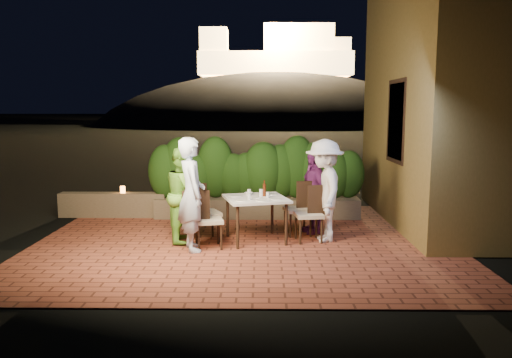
{
  "coord_description": "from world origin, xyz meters",
  "views": [
    {
      "loc": [
        0.3,
        -7.85,
        2.24
      ],
      "look_at": [
        0.2,
        0.52,
        1.05
      ],
      "focal_mm": 35.0,
      "sensor_mm": 36.0,
      "label": 1
    }
  ],
  "objects_px": {
    "dining_table": "(256,219)",
    "diner_blue": "(192,194)",
    "beer_bottle": "(264,188)",
    "chair_left_front": "(209,219)",
    "chair_right_back": "(298,208)",
    "diner_white": "(324,191)",
    "diner_purple": "(313,192)",
    "diner_green": "(184,194)",
    "chair_left_back": "(205,212)",
    "parapet_lamp": "(123,190)",
    "bowl": "(249,193)",
    "chair_right_front": "(309,213)"
  },
  "relations": [
    {
      "from": "chair_left_front",
      "to": "parapet_lamp",
      "type": "xyz_separation_m",
      "value": [
        -2.03,
        2.31,
        0.1
      ]
    },
    {
      "from": "diner_green",
      "to": "diner_white",
      "type": "bearing_deg",
      "value": -95.5
    },
    {
      "from": "diner_purple",
      "to": "diner_white",
      "type": "bearing_deg",
      "value": -8.23
    },
    {
      "from": "beer_bottle",
      "to": "chair_left_front",
      "type": "bearing_deg",
      "value": -148.52
    },
    {
      "from": "beer_bottle",
      "to": "diner_blue",
      "type": "height_order",
      "value": "diner_blue"
    },
    {
      "from": "diner_white",
      "to": "parapet_lamp",
      "type": "bearing_deg",
      "value": -118.04
    },
    {
      "from": "dining_table",
      "to": "diner_green",
      "type": "xyz_separation_m",
      "value": [
        -1.2,
        -0.02,
        0.43
      ]
    },
    {
      "from": "parapet_lamp",
      "to": "chair_left_front",
      "type": "bearing_deg",
      "value": -48.71
    },
    {
      "from": "chair_left_front",
      "to": "diner_green",
      "type": "height_order",
      "value": "diner_green"
    },
    {
      "from": "bowl",
      "to": "diner_purple",
      "type": "relative_size",
      "value": 0.1
    },
    {
      "from": "dining_table",
      "to": "diner_blue",
      "type": "relative_size",
      "value": 0.55
    },
    {
      "from": "dining_table",
      "to": "diner_blue",
      "type": "bearing_deg",
      "value": -150.75
    },
    {
      "from": "diner_green",
      "to": "bowl",
      "type": "bearing_deg",
      "value": -81.08
    },
    {
      "from": "chair_left_front",
      "to": "chair_right_back",
      "type": "height_order",
      "value": "chair_right_back"
    },
    {
      "from": "chair_right_back",
      "to": "diner_purple",
      "type": "distance_m",
      "value": 0.43
    },
    {
      "from": "chair_left_front",
      "to": "diner_green",
      "type": "xyz_separation_m",
      "value": [
        -0.45,
        0.41,
        0.33
      ]
    },
    {
      "from": "chair_left_front",
      "to": "chair_left_back",
      "type": "xyz_separation_m",
      "value": [
        -0.1,
        0.43,
        0.02
      ]
    },
    {
      "from": "dining_table",
      "to": "beer_bottle",
      "type": "xyz_separation_m",
      "value": [
        0.14,
        0.12,
        0.51
      ]
    },
    {
      "from": "dining_table",
      "to": "bowl",
      "type": "bearing_deg",
      "value": 114.68
    },
    {
      "from": "chair_left_front",
      "to": "chair_right_back",
      "type": "bearing_deg",
      "value": 16.99
    },
    {
      "from": "chair_left_front",
      "to": "diner_green",
      "type": "distance_m",
      "value": 0.69
    },
    {
      "from": "diner_white",
      "to": "chair_left_front",
      "type": "bearing_deg",
      "value": -79.43
    },
    {
      "from": "chair_left_back",
      "to": "chair_right_front",
      "type": "distance_m",
      "value": 1.75
    },
    {
      "from": "beer_bottle",
      "to": "chair_left_back",
      "type": "xyz_separation_m",
      "value": [
        -1.0,
        -0.13,
        -0.39
      ]
    },
    {
      "from": "chair_left_back",
      "to": "diner_white",
      "type": "height_order",
      "value": "diner_white"
    },
    {
      "from": "diner_green",
      "to": "diner_white",
      "type": "distance_m",
      "value": 2.36
    },
    {
      "from": "chair_right_back",
      "to": "diner_white",
      "type": "height_order",
      "value": "diner_white"
    },
    {
      "from": "chair_right_back",
      "to": "parapet_lamp",
      "type": "height_order",
      "value": "chair_right_back"
    },
    {
      "from": "chair_right_front",
      "to": "diner_white",
      "type": "distance_m",
      "value": 0.47
    },
    {
      "from": "beer_bottle",
      "to": "chair_left_front",
      "type": "height_order",
      "value": "beer_bottle"
    },
    {
      "from": "bowl",
      "to": "chair_left_back",
      "type": "distance_m",
      "value": 0.83
    },
    {
      "from": "beer_bottle",
      "to": "chair_left_front",
      "type": "distance_m",
      "value": 1.14
    },
    {
      "from": "dining_table",
      "to": "diner_purple",
      "type": "distance_m",
      "value": 1.25
    },
    {
      "from": "chair_right_back",
      "to": "diner_purple",
      "type": "xyz_separation_m",
      "value": [
        0.29,
        0.17,
        0.26
      ]
    },
    {
      "from": "dining_table",
      "to": "bowl",
      "type": "xyz_separation_m",
      "value": [
        -0.13,
        0.28,
        0.39
      ]
    },
    {
      "from": "dining_table",
      "to": "chair_left_back",
      "type": "relative_size",
      "value": 0.99
    },
    {
      "from": "bowl",
      "to": "diner_purple",
      "type": "bearing_deg",
      "value": 15.36
    },
    {
      "from": "diner_green",
      "to": "beer_bottle",
      "type": "bearing_deg",
      "value": -90.68
    },
    {
      "from": "beer_bottle",
      "to": "diner_purple",
      "type": "bearing_deg",
      "value": 28.28
    },
    {
      "from": "diner_purple",
      "to": "parapet_lamp",
      "type": "xyz_separation_m",
      "value": [
        -3.82,
        1.28,
        -0.18
      ]
    },
    {
      "from": "chair_left_back",
      "to": "parapet_lamp",
      "type": "bearing_deg",
      "value": 111.09
    },
    {
      "from": "diner_blue",
      "to": "diner_purple",
      "type": "relative_size",
      "value": 1.2
    },
    {
      "from": "diner_blue",
      "to": "bowl",
      "type": "bearing_deg",
      "value": -65.29
    },
    {
      "from": "chair_left_front",
      "to": "diner_purple",
      "type": "distance_m",
      "value": 2.08
    },
    {
      "from": "dining_table",
      "to": "parapet_lamp",
      "type": "relative_size",
      "value": 7.05
    },
    {
      "from": "bowl",
      "to": "chair_left_front",
      "type": "distance_m",
      "value": 0.99
    },
    {
      "from": "dining_table",
      "to": "chair_right_front",
      "type": "distance_m",
      "value": 0.9
    },
    {
      "from": "chair_left_back",
      "to": "diner_white",
      "type": "bearing_deg",
      "value": -23.68
    },
    {
      "from": "diner_purple",
      "to": "parapet_lamp",
      "type": "bearing_deg",
      "value": -129.07
    },
    {
      "from": "chair_right_front",
      "to": "chair_right_back",
      "type": "distance_m",
      "value": 0.47
    }
  ]
}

